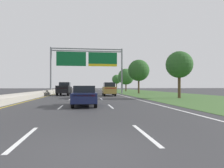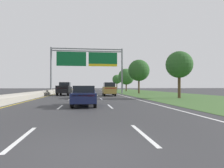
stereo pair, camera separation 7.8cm
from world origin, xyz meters
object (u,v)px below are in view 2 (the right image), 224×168
car_darkgreen_centre_lane_sedan (85,89)px  roadside_tree_far (126,77)px  roadside_tree_distant (117,79)px  car_gold_right_lane_suv (109,89)px  pickup_truck_black (64,89)px  roadside_tree_mid (139,70)px  overhead_sign_gantry (87,61)px  roadside_tree_near (179,65)px  car_navy_centre_lane_sedan (84,95)px  car_blue_centre_lane_sedan (87,92)px

car_darkgreen_centre_lane_sedan → roadside_tree_far: bearing=-43.2°
roadside_tree_distant → roadside_tree_far: bearing=-86.4°
car_gold_right_lane_suv → roadside_tree_far: size_ratio=0.71×
pickup_truck_black → roadside_tree_mid: (14.69, 6.95, 3.78)m
overhead_sign_gantry → pickup_truck_black: (-3.89, -7.63, -5.68)m
roadside_tree_near → roadside_tree_mid: (-0.73, 17.24, 0.59)m
pickup_truck_black → roadside_tree_distant: size_ratio=0.97×
car_navy_centre_lane_sedan → roadside_tree_mid: (11.22, 25.93, 4.04)m
roadside_tree_mid → roadside_tree_far: 17.07m
car_gold_right_lane_suv → roadside_tree_distant: roadside_tree_distant is taller
car_gold_right_lane_suv → roadside_tree_near: 11.55m
roadside_tree_mid → car_gold_right_lane_suv: bearing=-127.5°
overhead_sign_gantry → roadside_tree_near: 21.45m
car_blue_centre_lane_sedan → car_darkgreen_centre_lane_sedan: same height
overhead_sign_gantry → car_navy_centre_lane_sedan: (-0.41, -26.60, -5.94)m
car_navy_centre_lane_sedan → car_gold_right_lane_suv: bearing=-12.3°
roadside_tree_distant → car_navy_centre_lane_sedan: bearing=-101.2°
overhead_sign_gantry → car_blue_centre_lane_sedan: size_ratio=3.40×
car_darkgreen_centre_lane_sedan → roadside_tree_distant: size_ratio=0.78×
car_darkgreen_centre_lane_sedan → car_navy_centre_lane_sedan: bearing=-179.7°
car_blue_centre_lane_sedan → car_navy_centre_lane_sedan: (-0.25, -9.98, 0.00)m
car_blue_centre_lane_sedan → roadside_tree_far: 35.17m
pickup_truck_black → car_navy_centre_lane_sedan: (3.47, -18.98, -0.26)m
overhead_sign_gantry → car_gold_right_lane_suv: overhead_sign_gantry is taller
car_blue_centre_lane_sedan → roadside_tree_mid: 19.77m
pickup_truck_black → roadside_tree_near: 18.81m
overhead_sign_gantry → car_blue_centre_lane_sedan: bearing=-90.6°
car_blue_centre_lane_sedan → roadside_tree_near: size_ratio=0.74×
car_darkgreen_centre_lane_sedan → roadside_tree_near: 24.94m
car_blue_centre_lane_sedan → car_navy_centre_lane_sedan: same height
roadside_tree_near → roadside_tree_distant: (-0.87, 47.24, -0.31)m
car_blue_centre_lane_sedan → roadside_tree_distant: bearing=-14.1°
roadside_tree_far → roadside_tree_near: bearing=-89.9°
roadside_tree_near → roadside_tree_far: size_ratio=0.90×
car_navy_centre_lane_sedan → roadside_tree_mid: roadside_tree_mid is taller
roadside_tree_far → roadside_tree_mid: bearing=-92.3°
car_navy_centre_lane_sedan → roadside_tree_distant: size_ratio=0.79×
car_navy_centre_lane_sedan → overhead_sign_gantry: bearing=-0.0°
car_darkgreen_centre_lane_sedan → car_navy_centre_lane_sedan: 30.25m
pickup_truck_black → car_gold_right_lane_suv: size_ratio=1.15×
pickup_truck_black → roadside_tree_far: roadside_tree_far is taller
overhead_sign_gantry → roadside_tree_distant: size_ratio=2.68×
car_blue_centre_lane_sedan → car_gold_right_lane_suv: car_gold_right_lane_suv is taller
overhead_sign_gantry → roadside_tree_mid: 10.99m
car_blue_centre_lane_sedan → car_darkgreen_centre_lane_sedan: (-0.35, 20.27, 0.00)m
car_blue_centre_lane_sedan → roadside_tree_distant: 47.32m
overhead_sign_gantry → roadside_tree_mid: (10.81, -0.67, -1.90)m
car_blue_centre_lane_sedan → car_darkgreen_centre_lane_sedan: size_ratio=1.01×
roadside_tree_distant → car_blue_centre_lane_sedan: bearing=-103.3°
car_gold_right_lane_suv → roadside_tree_far: roadside_tree_far is taller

